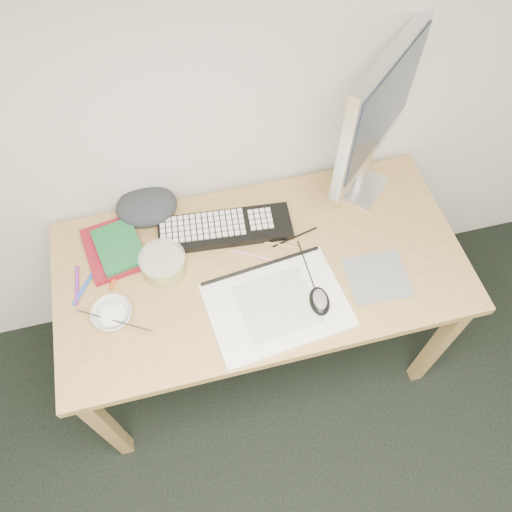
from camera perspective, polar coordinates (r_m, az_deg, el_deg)
The scene contains 18 objects.
desk at distance 1.78m, azimuth 0.54°, elevation -2.33°, with size 1.40×0.70×0.75m.
mousepad at distance 1.73m, azimuth 13.67°, elevation -2.34°, with size 0.20×0.19×0.00m, color slate.
sketchpad at distance 1.63m, azimuth 2.40°, elevation -5.62°, with size 0.44×0.31×0.01m, color white.
keyboard at distance 1.78m, azimuth -3.56°, elevation 3.16°, with size 0.47×0.15×0.03m, color black.
monitor at distance 1.68m, azimuth 14.11°, elevation 16.06°, with size 0.41×0.38×0.61m.
mouse at distance 1.62m, azimuth 7.31°, elevation -4.95°, with size 0.07×0.11×0.04m, color black.
rice_bowl at distance 1.66m, azimuth -16.09°, elevation -6.45°, with size 0.13×0.13×0.04m, color white.
chopsticks at distance 1.62m, azimuth -16.00°, elevation -7.08°, with size 0.02×0.02×0.25m, color #ADADAF.
fruit_tub at distance 1.69m, azimuth -10.54°, elevation -0.86°, with size 0.16×0.16×0.08m, color #E6C951.
book_red at distance 1.80m, azimuth -16.05°, elevation 0.72°, with size 0.18×0.24×0.02m, color maroon.
book_green at distance 1.77m, azimuth -15.41°, elevation 1.07°, with size 0.14×0.20×0.02m, color #175C2E.
cloth_lump at distance 1.85m, azimuth -12.40°, elevation 5.58°, with size 0.18×0.15×0.08m, color #282930.
pencil_pink at distance 1.72m, azimuth 0.39°, elevation -0.12°, with size 0.01×0.01×0.20m, color pink.
pencil_tan at distance 1.75m, azimuth 2.44°, elevation 1.35°, with size 0.01×0.01×0.18m, color tan.
pencil_black at distance 1.77m, azimuth 4.46°, elevation 2.17°, with size 0.01×0.01×0.18m, color black.
marker_blue at distance 1.75m, azimuth -19.05°, elevation -3.42°, with size 0.01×0.01×0.14m, color blue.
marker_orange at distance 1.75m, azimuth -15.66°, elevation -1.65°, with size 0.01×0.01×0.14m, color #C35517.
marker_purple at distance 1.76m, azimuth -19.80°, elevation -3.17°, with size 0.01×0.01×0.15m, color #782791.
Camera 1 is at (-0.05, 0.58, 2.21)m, focal length 35.00 mm.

